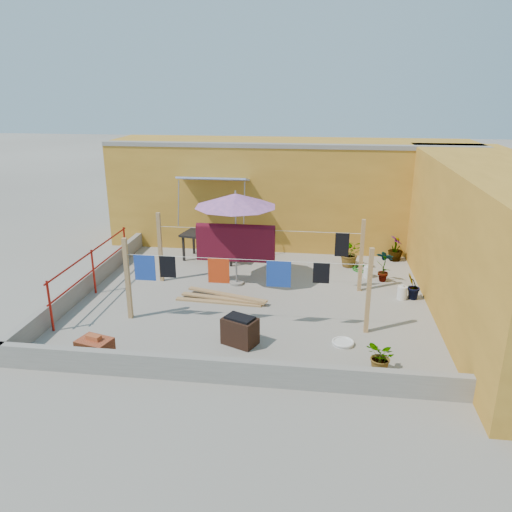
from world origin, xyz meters
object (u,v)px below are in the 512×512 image
brick_stack (95,350)px  water_jug_b (368,272)px  green_hose (362,268)px  white_basin (343,343)px  outdoor_table (211,236)px  plant_back_a (350,253)px  patio_umbrella (236,201)px  brazier (240,331)px  water_jug_a (402,293)px

brick_stack → water_jug_b: size_ratio=2.00×
water_jug_b → green_hose: bearing=99.6°
white_basin → brick_stack: bearing=-165.1°
outdoor_table → white_basin: (3.60, -4.57, -0.66)m
outdoor_table → green_hose: bearing=-3.8°
plant_back_a → patio_umbrella: bearing=-149.4°
water_jug_b → green_hose: 0.58m
brazier → green_hose: 5.24m
patio_umbrella → green_hose: bearing=24.5°
patio_umbrella → green_hose: size_ratio=4.46×
green_hose → plant_back_a: 0.54m
outdoor_table → water_jug_a: size_ratio=4.94×
outdoor_table → plant_back_a: 3.94m
outdoor_table → water_jug_a: (5.04, -2.17, -0.54)m
outdoor_table → white_basin: outdoor_table is taller
outdoor_table → patio_umbrella: bearing=-59.7°
brick_stack → water_jug_b: (5.25, 4.94, -0.07)m
brazier → plant_back_a: (2.31, 4.76, 0.11)m
outdoor_table → green_hose: outdoor_table is taller
water_jug_a → plant_back_a: 2.42m
patio_umbrella → outdoor_table: patio_umbrella is taller
brick_stack → plant_back_a: size_ratio=0.88×
water_jug_b → brick_stack: bearing=-136.8°
white_basin → plant_back_a: bearing=85.9°
outdoor_table → brazier: outdoor_table is taller
patio_umbrella → brazier: (0.59, -3.04, -1.87)m
patio_umbrella → water_jug_b: (3.33, 0.91, -2.00)m
water_jug_a → patio_umbrella: bearing=174.0°
white_basin → water_jug_b: bearing=78.6°
brazier → water_jug_a: brazier is taller
brick_stack → brazier: bearing=21.3°
water_jug_a → water_jug_b: size_ratio=1.06×
water_jug_b → green_hose: water_jug_b is taller
water_jug_a → water_jug_b: (-0.69, 1.34, -0.01)m
water_jug_a → green_hose: (-0.78, 1.89, -0.12)m
plant_back_a → brick_stack: bearing=-130.0°
outdoor_table → plant_back_a: plant_back_a is taller
outdoor_table → plant_back_a: (3.92, -0.04, -0.31)m
brazier → plant_back_a: bearing=64.1°
water_jug_a → water_jug_b: water_jug_a is taller
brick_stack → plant_back_a: plant_back_a is taller
water_jug_a → plant_back_a: size_ratio=0.46×
patio_umbrella → water_jug_a: 4.51m
white_basin → green_hose: (0.66, 4.29, -0.00)m
white_basin → plant_back_a: size_ratio=0.56×
water_jug_a → water_jug_b: bearing=117.3°
patio_umbrella → plant_back_a: 3.80m
water_jug_b → plant_back_a: (-0.43, 0.80, 0.24)m
outdoor_table → water_jug_b: bearing=-10.9°
white_basin → green_hose: 4.34m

